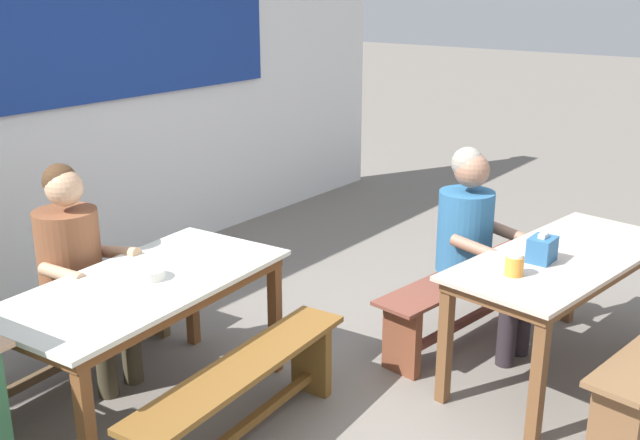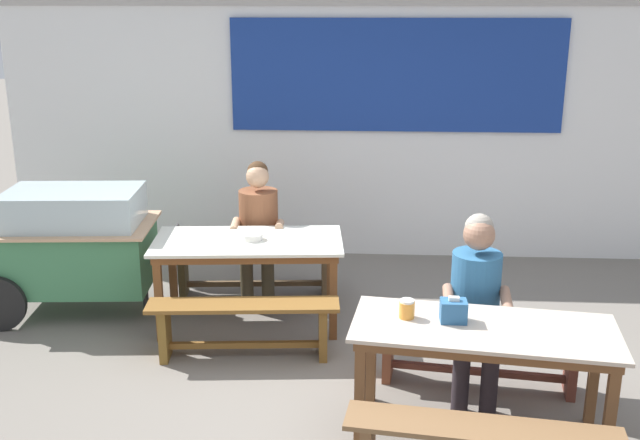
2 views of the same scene
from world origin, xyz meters
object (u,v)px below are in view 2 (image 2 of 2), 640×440
bench_far_front (243,321)px  person_right_near_table (475,295)px  tissue_box (453,311)px  person_center_facing (258,223)px  dining_table_far (248,249)px  bench_far_back (254,264)px  bench_near_back (478,348)px  soup_bowl (252,237)px  condiment_jar (406,309)px  dining_table_near (483,339)px  food_cart (75,242)px

bench_far_front → person_right_near_table: bearing=-13.3°
tissue_box → person_center_facing: bearing=125.6°
bench_far_front → tissue_box: size_ratio=9.08×
dining_table_far → bench_far_back: dining_table_far is taller
bench_near_back → soup_bowl: bearing=151.1°
condiment_jar → soup_bowl: bearing=128.7°
bench_far_front → dining_table_far: bearing=94.8°
condiment_jar → person_center_facing: bearing=120.7°
person_center_facing → bench_far_front: bearing=-87.8°
bench_near_back → dining_table_far: bearing=151.6°
bench_far_front → person_center_facing: size_ratio=1.16×
dining_table_near → food_cart: size_ratio=0.99×
food_cart → person_center_facing: bearing=14.6°
bench_far_back → person_center_facing: 0.41m
bench_far_back → bench_near_back: same height
dining_table_far → bench_near_back: bearing=-28.4°
bench_near_back → soup_bowl: 1.97m
bench_far_back → food_cart: food_cart is taller
bench_far_front → bench_near_back: bearing=-10.7°
bench_far_front → condiment_jar: bearing=-35.9°
dining_table_near → bench_far_front: dining_table_near is taller
condiment_jar → dining_table_far: bearing=129.6°
dining_table_far → person_center_facing: 0.56m
person_center_facing → soup_bowl: size_ratio=7.35×
person_right_near_table → person_center_facing: bearing=137.0°
person_center_facing → tissue_box: bearing=-54.4°
condiment_jar → soup_bowl: condiment_jar is taller
person_center_facing → condiment_jar: size_ratio=10.54×
tissue_box → soup_bowl: 2.05m
person_right_near_table → tissue_box: 0.53m
dining_table_near → dining_table_far: bearing=136.8°
dining_table_far → dining_table_near: (1.64, -1.54, -0.00)m
bench_near_back → soup_bowl: (-1.68, 0.93, 0.47)m
dining_table_far → person_right_near_table: bearing=-30.8°
bench_far_front → person_center_facing: person_center_facing is taller
bench_far_front → tissue_box: tissue_box is taller
dining_table_near → bench_near_back: size_ratio=1.08×
soup_bowl → dining_table_near: bearing=-43.9°
dining_table_near → bench_far_front: bearing=149.8°
food_cart → person_center_facing: 1.54m
dining_table_far → tissue_box: bearing=-45.3°
dining_table_far → food_cart: bearing=173.6°
soup_bowl → bench_far_back: bearing=98.2°
person_right_near_table → person_center_facing: person_right_near_table is taller
food_cart → tissue_box: (2.95, -1.64, 0.17)m
dining_table_far → bench_far_back: bearing=94.8°
food_cart → tissue_box: food_cart is taller
person_right_near_table → soup_bowl: 1.91m
dining_table_near → person_right_near_table: (0.03, 0.54, 0.05)m
food_cart → condiment_jar: (2.67, -1.61, 0.16)m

